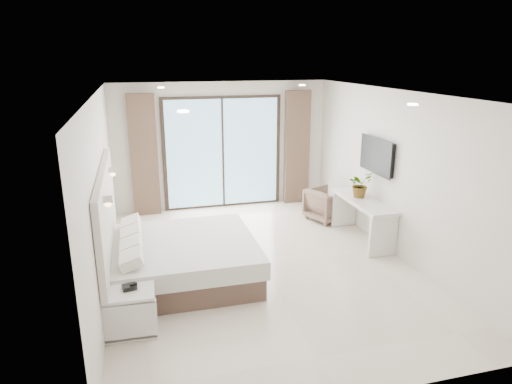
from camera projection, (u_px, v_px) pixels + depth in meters
ground at (260, 264)px, 7.31m from camera, size 6.20×6.20×0.00m
room_shell at (237, 159)px, 7.49m from camera, size 4.62×6.22×2.72m
bed at (182, 259)px, 6.77m from camera, size 2.12×2.02×0.73m
nightstand at (130, 311)px, 5.47m from camera, size 0.61×0.51×0.54m
phone at (129, 287)px, 5.42m from camera, size 0.18×0.16×0.05m
console_desk at (363, 210)px, 8.13m from camera, size 0.51×1.64×0.77m
plant at (360, 187)px, 8.17m from camera, size 0.54×0.57×0.36m
armchair at (327, 203)px, 9.21m from camera, size 0.86×0.88×0.71m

